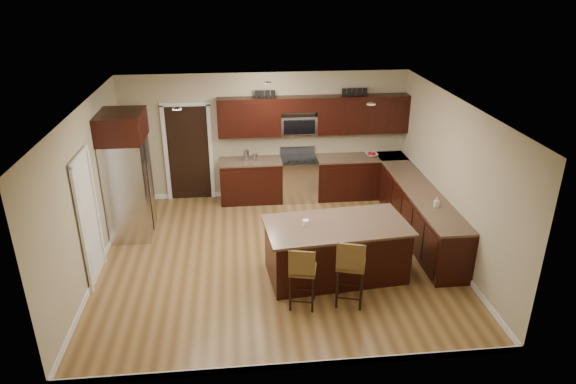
{
  "coord_description": "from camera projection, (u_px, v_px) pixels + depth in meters",
  "views": [
    {
      "loc": [
        -0.61,
        -7.74,
        4.62
      ],
      "look_at": [
        0.23,
        0.4,
        1.06
      ],
      "focal_mm": 32.0,
      "sensor_mm": 36.0,
      "label": 1
    }
  ],
  "objects": [
    {
      "name": "island_jar",
      "position": [
        306.0,
        223.0,
        8.03
      ],
      "size": [
        0.1,
        0.1,
        0.1
      ],
      "primitive_type": "cylinder",
      "color": "white",
      "rests_on": "island"
    },
    {
      "name": "wall_right",
      "position": [
        452.0,
        179.0,
        8.7
      ],
      "size": [
        0.0,
        5.5,
        5.5
      ],
      "primitive_type": "plane",
      "rotation": [
        1.57,
        0.0,
        -1.57
      ],
      "color": "tan",
      "rests_on": "floor"
    },
    {
      "name": "wall_back",
      "position": [
        266.0,
        136.0,
        10.93
      ],
      "size": [
        6.0,
        0.0,
        6.0
      ],
      "primitive_type": "plane",
      "rotation": [
        1.57,
        0.0,
        0.0
      ],
      "color": "tan",
      "rests_on": "floor"
    },
    {
      "name": "refrigerator",
      "position": [
        127.0,
        174.0,
        9.29
      ],
      "size": [
        0.79,
        0.99,
        2.35
      ],
      "color": "silver",
      "rests_on": "floor"
    },
    {
      "name": "ceiling",
      "position": [
        276.0,
        105.0,
        7.88
      ],
      "size": [
        6.0,
        6.0,
        0.0
      ],
      "primitive_type": "plane",
      "rotation": [
        3.14,
        0.0,
        0.0
      ],
      "color": "silver",
      "rests_on": "wall_back"
    },
    {
      "name": "soap_bottle",
      "position": [
        437.0,
        202.0,
        8.66
      ],
      "size": [
        0.09,
        0.09,
        0.17
      ],
      "primitive_type": "imported",
      "rotation": [
        0.0,
        0.0,
        -0.15
      ],
      "color": "#B2B2B2",
      "rests_on": "base_cabinets"
    },
    {
      "name": "fruit_bowl",
      "position": [
        371.0,
        155.0,
        11.02
      ],
      "size": [
        0.27,
        0.27,
        0.07
      ],
      "primitive_type": "imported",
      "rotation": [
        0.0,
        0.0,
        -0.0
      ],
      "color": "silver",
      "rests_on": "base_cabinets"
    },
    {
      "name": "wall_left",
      "position": [
        88.0,
        193.0,
        8.14
      ],
      "size": [
        0.0,
        5.5,
        5.5
      ],
      "primitive_type": "plane",
      "rotation": [
        1.57,
        0.0,
        1.57
      ],
      "color": "tan",
      "rests_on": "floor"
    },
    {
      "name": "stool_mid",
      "position": [
        351.0,
        265.0,
        7.43
      ],
      "size": [
        0.51,
        0.51,
        1.09
      ],
      "rotation": [
        0.0,
        0.0,
        -0.29
      ],
      "color": "brown",
      "rests_on": "floor"
    },
    {
      "name": "microwave",
      "position": [
        298.0,
        125.0,
        10.75
      ],
      "size": [
        0.76,
        0.31,
        0.4
      ],
      "primitive_type": "cube",
      "color": "silver",
      "rests_on": "upper_cabinets"
    },
    {
      "name": "pantry_door",
      "position": [
        88.0,
        220.0,
        8.0
      ],
      "size": [
        0.03,
        0.8,
        2.04
      ],
      "primitive_type": "cube",
      "color": "white",
      "rests_on": "floor"
    },
    {
      "name": "stool_left",
      "position": [
        302.0,
        271.0,
        7.38
      ],
      "size": [
        0.45,
        0.45,
        1.02
      ],
      "rotation": [
        0.0,
        0.0,
        -0.23
      ],
      "color": "brown",
      "rests_on": "floor"
    },
    {
      "name": "canister_short",
      "position": [
        255.0,
        157.0,
        10.77
      ],
      "size": [
        0.11,
        0.11,
        0.15
      ],
      "primitive_type": "cylinder",
      "color": "silver",
      "rests_on": "base_cabinets"
    },
    {
      "name": "upper_cabinets",
      "position": [
        316.0,
        114.0,
        10.68
      ],
      "size": [
        4.0,
        0.33,
        0.8
      ],
      "color": "black",
      "rests_on": "wall_back"
    },
    {
      "name": "floor",
      "position": [
        277.0,
        257.0,
        8.96
      ],
      "size": [
        6.0,
        6.0,
        0.0
      ],
      "primitive_type": "plane",
      "color": "olive",
      "rests_on": "ground"
    },
    {
      "name": "letter_decor",
      "position": [
        310.0,
        93.0,
        10.48
      ],
      "size": [
        2.2,
        0.03,
        0.15
      ],
      "primitive_type": null,
      "color": "black",
      "rests_on": "upper_cabinets"
    },
    {
      "name": "canister_tall",
      "position": [
        246.0,
        155.0,
        10.74
      ],
      "size": [
        0.12,
        0.12,
        0.23
      ],
      "primitive_type": "cylinder",
      "color": "silver",
      "rests_on": "base_cabinets"
    },
    {
      "name": "island",
      "position": [
        336.0,
        251.0,
        8.29
      ],
      "size": [
        2.36,
        1.39,
        0.92
      ],
      "rotation": [
        0.0,
        0.0,
        0.1
      ],
      "color": "black",
      "rests_on": "floor"
    },
    {
      "name": "base_cabinets",
      "position": [
        365.0,
        195.0,
        10.27
      ],
      "size": [
        4.02,
        3.96,
        0.92
      ],
      "color": "black",
      "rests_on": "floor"
    },
    {
      "name": "range",
      "position": [
        299.0,
        178.0,
        11.07
      ],
      "size": [
        0.76,
        0.64,
        1.11
      ],
      "color": "silver",
      "rests_on": "floor"
    },
    {
      "name": "floor_mat",
      "position": [
        341.0,
        223.0,
        10.14
      ],
      "size": [
        0.94,
        0.74,
        0.01
      ],
      "primitive_type": "cube",
      "rotation": [
        0.0,
        0.0,
        -0.24
      ],
      "color": "brown",
      "rests_on": "floor"
    },
    {
      "name": "doorway",
      "position": [
        189.0,
        153.0,
        10.89
      ],
      "size": [
        0.85,
        0.03,
        2.06
      ],
      "primitive_type": "cube",
      "color": "black",
      "rests_on": "floor"
    }
  ]
}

